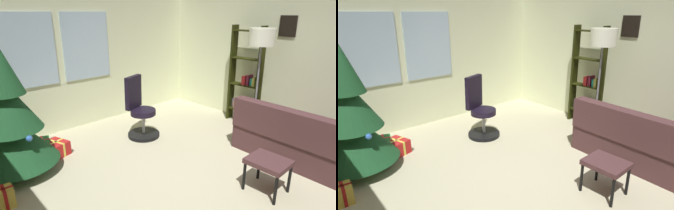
% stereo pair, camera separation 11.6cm
% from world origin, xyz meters
% --- Properties ---
extents(ground_plane, '(5.14, 6.06, 0.10)m').
position_xyz_m(ground_plane, '(0.00, 0.00, -0.05)').
color(ground_plane, '#C2BB97').
extents(wall_back_with_windows, '(5.14, 0.12, 2.76)m').
position_xyz_m(wall_back_with_windows, '(-0.02, 3.08, 1.38)').
color(wall_back_with_windows, beige).
rests_on(wall_back_with_windows, ground_plane).
extents(wall_right_with_frames, '(0.12, 6.06, 2.76)m').
position_xyz_m(wall_right_with_frames, '(2.62, -0.00, 1.38)').
color(wall_right_with_frames, beige).
rests_on(wall_right_with_frames, ground_plane).
extents(couch, '(1.74, 2.09, 0.84)m').
position_xyz_m(couch, '(1.79, -0.64, 0.28)').
color(couch, '#4B2C2E').
rests_on(couch, ground_plane).
extents(footstool, '(0.41, 0.47, 0.43)m').
position_xyz_m(footstool, '(0.56, -0.49, 0.37)').
color(footstool, '#4B2C2E').
rests_on(footstool, ground_plane).
extents(holiday_tree, '(1.09, 1.09, 2.18)m').
position_xyz_m(holiday_tree, '(-1.53, 2.04, 0.74)').
color(holiday_tree, '#4C331E').
rests_on(holiday_tree, ground_plane).
extents(gift_box_red, '(0.36, 0.41, 0.22)m').
position_xyz_m(gift_box_red, '(-0.94, 2.19, 0.11)').
color(gift_box_red, red).
rests_on(gift_box_red, ground_plane).
extents(gift_box_green, '(0.32, 0.37, 0.23)m').
position_xyz_m(gift_box_green, '(-1.09, 2.39, 0.11)').
color(gift_box_green, '#1E722D').
rests_on(gift_box_green, ground_plane).
extents(gift_box_gold, '(0.20, 0.22, 0.23)m').
position_xyz_m(gift_box_gold, '(-1.88, 1.38, 0.11)').
color(gift_box_gold, gold).
rests_on(gift_box_gold, ground_plane).
extents(office_chair, '(0.56, 0.57, 1.07)m').
position_xyz_m(office_chair, '(0.45, 1.87, 0.42)').
color(office_chair, black).
rests_on(office_chair, ground_plane).
extents(bookshelf, '(0.18, 0.64, 1.88)m').
position_xyz_m(bookshelf, '(2.36, 1.00, 0.83)').
color(bookshelf, black).
rests_on(bookshelf, ground_plane).
extents(floor_lamp, '(0.42, 0.42, 1.87)m').
position_xyz_m(floor_lamp, '(1.91, 0.50, 1.63)').
color(floor_lamp, slate).
rests_on(floor_lamp, ground_plane).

